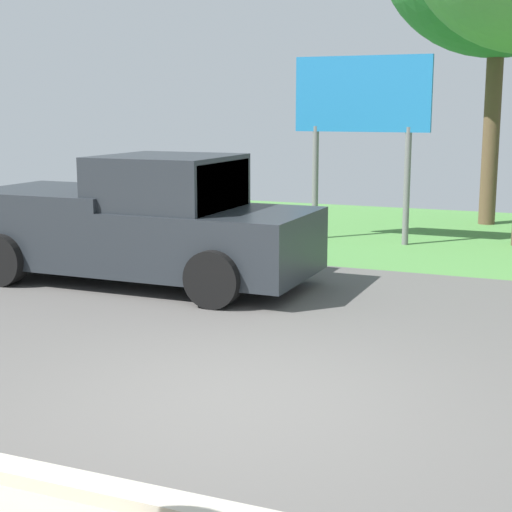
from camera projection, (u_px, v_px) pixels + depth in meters
name	position (u px, v px, depth m)	size (l,w,h in m)	color
ground_plane	(334.00, 322.00, 9.66)	(40.00, 22.00, 0.20)	#565451
pickup_truck	(140.00, 224.00, 11.52)	(5.20, 2.28, 1.88)	#23282D
roadside_billboard	(362.00, 108.00, 14.68)	(2.60, 0.12, 3.50)	slate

